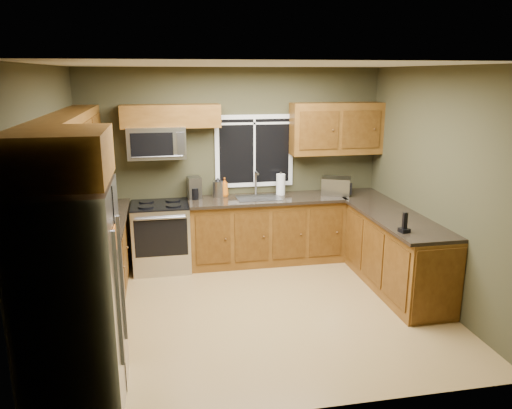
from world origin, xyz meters
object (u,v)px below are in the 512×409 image
object	(u,v)px
soap_bottle_b	(281,188)
cordless_phone	(404,226)
microwave	(157,142)
paper_towel_roll	(281,184)
range	(161,236)
coffee_maker	(194,188)
kettle	(218,188)
soap_bottle_a	(225,187)
toaster_oven	(336,186)
refrigerator	(72,298)

from	to	relation	value
soap_bottle_b	cordless_phone	bearing A→B (deg)	-65.78
microwave	paper_towel_roll	bearing A→B (deg)	0.52
microwave	paper_towel_roll	world-z (taller)	microwave
microwave	soap_bottle_b	world-z (taller)	microwave
range	coffee_maker	distance (m)	0.79
kettle	paper_towel_roll	xyz separation A→B (m)	(0.89, -0.03, 0.02)
kettle	soap_bottle_b	world-z (taller)	kettle
soap_bottle_a	toaster_oven	bearing A→B (deg)	-7.38
kettle	soap_bottle_b	size ratio (longest dim) A/B	1.54
refrigerator	toaster_oven	size ratio (longest dim) A/B	3.77
soap_bottle_a	soap_bottle_b	xyz separation A→B (m)	(0.81, -0.02, -0.04)
soap_bottle_a	coffee_maker	bearing A→B (deg)	-174.96
kettle	paper_towel_roll	distance (m)	0.89
toaster_oven	soap_bottle_b	xyz separation A→B (m)	(-0.76, 0.18, -0.03)
refrigerator	cordless_phone	distance (m)	3.44
coffee_maker	soap_bottle_a	size ratio (longest dim) A/B	1.11
paper_towel_roll	microwave	bearing A→B (deg)	-179.48
range	paper_towel_roll	bearing A→B (deg)	5.09
soap_bottle_a	soap_bottle_b	size ratio (longest dim) A/B	1.48
range	microwave	xyz separation A→B (m)	(-0.00, 0.14, 1.26)
refrigerator	microwave	world-z (taller)	microwave
toaster_oven	cordless_phone	distance (m)	1.81
toaster_oven	soap_bottle_a	size ratio (longest dim) A/B	1.80
range	kettle	bearing A→B (deg)	12.59
toaster_oven	kettle	xyz separation A→B (m)	(-1.67, 0.18, 0.00)
kettle	paper_towel_roll	size ratio (longest dim) A/B	0.84
soap_bottle_b	kettle	bearing A→B (deg)	-179.75
refrigerator	microwave	bearing A→B (deg)	76.66
toaster_oven	refrigerator	bearing A→B (deg)	-138.78
toaster_oven	soap_bottle_b	world-z (taller)	toaster_oven
kettle	microwave	bearing A→B (deg)	-176.86
range	paper_towel_roll	xyz separation A→B (m)	(1.70, 0.15, 0.62)
cordless_phone	soap_bottle_b	bearing A→B (deg)	114.22
soap_bottle_a	cordless_phone	bearing A→B (deg)	-49.67
toaster_oven	coffee_maker	distance (m)	2.00
toaster_oven	kettle	bearing A→B (deg)	173.94
toaster_oven	soap_bottle_a	bearing A→B (deg)	172.62
microwave	toaster_oven	bearing A→B (deg)	-3.07
microwave	soap_bottle_b	bearing A→B (deg)	1.61
microwave	paper_towel_roll	size ratio (longest dim) A/B	2.32
coffee_maker	kettle	world-z (taller)	coffee_maker
microwave	soap_bottle_b	distance (m)	1.86
range	cordless_phone	world-z (taller)	cordless_phone
kettle	soap_bottle_a	bearing A→B (deg)	15.15
microwave	coffee_maker	bearing A→B (deg)	3.96
coffee_maker	range	bearing A→B (deg)	-160.56
cordless_phone	paper_towel_roll	bearing A→B (deg)	115.01
paper_towel_roll	cordless_phone	xyz separation A→B (m)	(0.91, -1.95, -0.08)
refrigerator	paper_towel_roll	size ratio (longest dim) A/B	5.49
coffee_maker	toaster_oven	bearing A→B (deg)	-4.75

